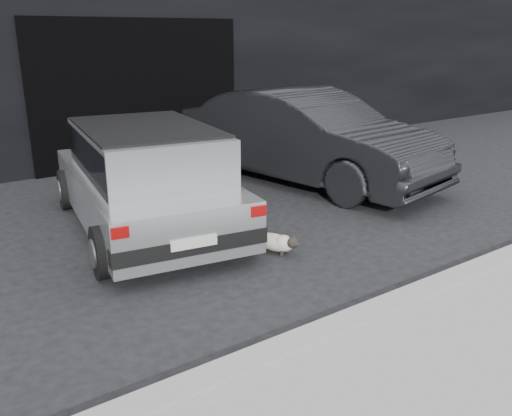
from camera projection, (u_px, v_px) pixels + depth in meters
ground at (206, 235)px, 6.60m from camera, size 80.00×80.00×0.00m
building_facade at (96, 25)px, 11.02m from camera, size 34.00×4.00×5.00m
garage_opening at (140, 93)px, 9.84m from camera, size 4.00×0.10×2.60m
curb at (437, 288)px, 5.11m from camera, size 18.00×0.25×0.12m
silver_hatchback at (145, 173)px, 6.59m from camera, size 2.20×3.78×1.32m
second_car at (307, 137)px, 8.76m from camera, size 2.40×4.74×1.49m
cat_siamese at (278, 242)px, 6.07m from camera, size 0.37×0.69×0.25m
cat_white at (229, 234)px, 6.14m from camera, size 0.76×0.39×0.37m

